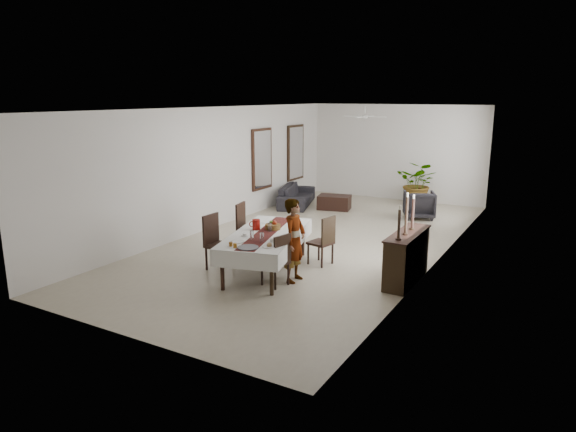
{
  "coord_description": "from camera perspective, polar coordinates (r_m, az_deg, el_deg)",
  "views": [
    {
      "loc": [
        5.46,
        -10.89,
        3.49
      ],
      "look_at": [
        0.31,
        -1.91,
        1.05
      ],
      "focal_mm": 32.0,
      "sensor_mm": 36.0,
      "label": 1
    }
  ],
  "objects": [
    {
      "name": "wall_front",
      "position": [
        7.56,
        -17.74,
        -1.86
      ],
      "size": [
        6.0,
        0.02,
        3.2
      ],
      "primitive_type": "cube",
      "color": "white",
      "rests_on": "floor"
    },
    {
      "name": "table_leg_br",
      "position": [
        11.42,
        1.67,
        -2.58
      ],
      "size": [
        0.09,
        0.09,
        0.75
      ],
      "primitive_type": "cylinder",
      "rotation": [
        0.0,
        0.0,
        0.26
      ],
      "color": "black",
      "rests_on": "floor"
    },
    {
      "name": "chair_left_far_leg_fl",
      "position": [
        11.99,
        -4.76,
        -2.53
      ],
      "size": [
        0.06,
        0.06,
        0.47
      ],
      "primitive_type": "cylinder",
      "rotation": [
        0.0,
        0.0,
        0.2
      ],
      "color": "black",
      "rests_on": "floor"
    },
    {
      "name": "floor",
      "position": [
        12.67,
        3.08,
        -2.74
      ],
      "size": [
        6.0,
        12.0,
        0.0
      ],
      "primitive_type": "cube",
      "color": "#BEB297",
      "rests_on": "ground"
    },
    {
      "name": "table_leg_bl",
      "position": [
        11.66,
        -2.83,
        -2.25
      ],
      "size": [
        0.09,
        0.09,
        0.75
      ],
      "primitive_type": "cylinder",
      "rotation": [
        0.0,
        0.0,
        0.26
      ],
      "color": "black",
      "rests_on": "floor"
    },
    {
      "name": "candlestick_near_shaft",
      "position": [
        9.32,
        12.24,
        -0.88
      ],
      "size": [
        0.05,
        0.05,
        0.52
      ],
      "primitive_type": "cylinder",
      "color": "black",
      "rests_on": "candlestick_near_base"
    },
    {
      "name": "chair_right_near_leg_fr",
      "position": [
        9.7,
        0.04,
        -6.49
      ],
      "size": [
        0.05,
        0.05,
        0.42
      ],
      "primitive_type": "cylinder",
      "rotation": [
        0.0,
        0.0,
        -0.24
      ],
      "color": "black",
      "rests_on": "floor"
    },
    {
      "name": "candlestick_near_candle",
      "position": [
        9.25,
        12.34,
        0.93
      ],
      "size": [
        0.04,
        0.04,
        0.08
      ],
      "primitive_type": "cylinder",
      "color": "#EFE8CF",
      "rests_on": "candlestick_near_shaft"
    },
    {
      "name": "wall_back",
      "position": [
        17.85,
        11.94,
        6.91
      ],
      "size": [
        6.0,
        0.02,
        3.2
      ],
      "primitive_type": "cube",
      "color": "white",
      "rests_on": "floor"
    },
    {
      "name": "mirror_frame_far",
      "position": [
        17.46,
        0.83,
        7.06
      ],
      "size": [
        0.06,
        1.05,
        1.85
      ],
      "primitive_type": "cube",
      "color": "black",
      "rests_on": "wall_left"
    },
    {
      "name": "saucer_left",
      "position": [
        10.04,
        -4.79,
        -2.21
      ],
      "size": [
        0.16,
        0.16,
        0.01
      ],
      "primitive_type": "cylinder",
      "color": "silver",
      "rests_on": "tablecloth_top"
    },
    {
      "name": "coffee_table",
      "position": [
        16.14,
        5.16,
        1.52
      ],
      "size": [
        1.11,
        0.86,
        0.44
      ],
      "primitive_type": "cube",
      "rotation": [
        0.0,
        0.0,
        0.23
      ],
      "color": "black",
      "rests_on": "floor"
    },
    {
      "name": "serving_tray",
      "position": [
        9.26,
        -4.47,
        -3.51
      ],
      "size": [
        0.38,
        0.38,
        0.02
      ],
      "primitive_type": "cylinder",
      "color": "#424247",
      "rests_on": "tablecloth_top"
    },
    {
      "name": "sofa",
      "position": [
        16.67,
        0.98,
        2.32
      ],
      "size": [
        1.51,
        2.37,
        0.65
      ],
      "primitive_type": "imported",
      "rotation": [
        0.0,
        0.0,
        1.89
      ],
      "color": "#262328",
      "rests_on": "floor"
    },
    {
      "name": "fan_blade_s",
      "position": [
        14.61,
        8.01,
        10.83
      ],
      "size": [
        0.1,
        0.55,
        0.01
      ],
      "primitive_type": "cube",
      "color": "white",
      "rests_on": "fan_hub"
    },
    {
      "name": "chair_left_near_seat",
      "position": [
        10.58,
        -7.61,
        -3.27
      ],
      "size": [
        0.49,
        0.49,
        0.05
      ],
      "primitive_type": "cube",
      "rotation": [
        0.0,
        0.0,
        -1.59
      ],
      "color": "black",
      "rests_on": "chair_left_near_leg_fl"
    },
    {
      "name": "mirror_glass_near",
      "position": [
        15.65,
        -2.81,
        6.32
      ],
      "size": [
        0.01,
        0.9,
        1.7
      ],
      "primitive_type": "cube",
      "color": "white",
      "rests_on": "mirror_frame_near"
    },
    {
      "name": "chair_right_near_back",
      "position": [
        9.4,
        -0.61,
        -3.75
      ],
      "size": [
        0.14,
        0.43,
        0.54
      ],
      "primitive_type": "cube",
      "rotation": [
        0.0,
        0.0,
        1.33
      ],
      "color": "black",
      "rests_on": "chair_right_near_seat"
    },
    {
      "name": "teacup_left",
      "position": [
        10.04,
        -4.8,
        -2.07
      ],
      "size": [
        0.1,
        0.1,
        0.06
      ],
      "primitive_type": "cylinder",
      "color": "white",
      "rests_on": "saucer_left"
    },
    {
      "name": "pitcher_handle",
      "position": [
        10.52,
        -4.02,
        -0.92
      ],
      "size": [
        0.13,
        0.05,
        0.13
      ],
      "primitive_type": "torus",
      "rotation": [
        1.57,
        0.0,
        0.26
      ],
      "color": "maroon",
      "rests_on": "red_pitcher"
    },
    {
      "name": "saucer_right",
      "position": [
        9.61,
        -1.72,
        -2.89
      ],
      "size": [
        0.16,
        0.16,
        0.01
      ],
      "primitive_type": "cylinder",
      "color": "white",
      "rests_on": "tablecloth_top"
    },
    {
      "name": "fan_hub",
      "position": [
        14.93,
        8.52,
        10.86
      ],
      "size": [
        0.16,
        0.16,
        0.08
      ],
      "primitive_type": "cylinder",
      "color": "silver",
      "rests_on": "fan_rod"
    },
    {
      "name": "chair_right_near_seat",
      "position": [
        9.62,
        -1.44,
        -5.17
      ],
      "size": [
        0.52,
        0.52,
        0.05
      ],
      "primitive_type": "cube",
      "rotation": [
        0.0,
        0.0,
        1.33
      ],
      "color": "black",
      "rests_on": "chair_right_near_leg_fl"
    },
    {
      "name": "candlestick_mid_candle",
      "position": [
        9.61,
        13.14,
        2.3
      ],
      "size": [
        0.04,
        0.04,
        0.08
      ],
      "primitive_type": "cylinder",
      "color": "#ECE9CD",
      "rests_on": "candlestick_mid_shaft"
    },
    {
      "name": "woman",
      "position": [
        9.74,
        0.73,
        -2.74
      ],
      "size": [
        0.41,
        0.6,
        1.61
      ],
      "primitive_type": "imported",
      "rotation": [
        0.0,
        0.0,
        1.61
      ],
      "color": "gray",
      "rests_on": "floor"
    },
    {
      "name": "chair_right_far_leg_br",
      "position": [
        11.14,
        3.44,
        -3.84
      ],
      "size": [
        0.05,
        0.05,
        0.44
      ],
      "primitive_type": "cylinder",
      "rotation": [
        0.0,
        0.0,
        -0.2
      ],
      "color": "black",
      "rests_on": "floor"
    },
    {
      "name": "chair_right_far_leg_fl",
      "position": [
        10.65,
        3.79,
        -4.65
      ],
      "size": [
        0.05,
        0.05,
        0.44
      ],
      "primitive_type": "cylinder",
      "rotation": [
        0.0,
        0.0,
        -0.2
      ],
      "color": "black",
      "rests_on": "floor"
    },
    {
      "name": "tablecloth_drape_left",
      "position": [
        10.53,
        -5.66,
        -2.44
      ],
      "size": [
        0.72,
        2.66,
        0.32
      ],
      "primitive_type": "cube",
      "rotation": [
        0.0,
        0.0,
        0.26
      ],
      "color": "white",
      "rests_on": "dining_table_top"
    },
    {
      "name": "chair_left_near_leg_fr",
      "position": [
        10.63,
        -9.05,
        -4.73
      ],
      "size": [
        0.05,
        0.05,
        0.47
      ],
      "primitive_type": "cylinder",
      "rotation": [
        0.0,
        0.0,
        -0.02
      ],
      "color": "black",
      "rests_on": "floor"
    },
    {
      "name": "fan_blade_e",
      "position": [
        14.81,
        9.8,
        10.8
      ],
      "size": [
        0.55,
        0.1,
        0.01
      ],
      "primitive_type": "cube",
      "color": "white",
      "rests_on": "fan_hub"
    },
    {
      "name": "chair_right_near_leg_fl",
      "position": [
        9.47,
        -1.43,
        -7.01
      ],
      "size": [
        0.05,
        0.05,
        0.42
      ],
      "primitive_type": "cylinder",
      "rotation": [
        0.0,
        0.0,
        -0.24
      ],
      "color": "black",
      "rests_on": "floor"
    },
    {
      "name": "plate_near_right",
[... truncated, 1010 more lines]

